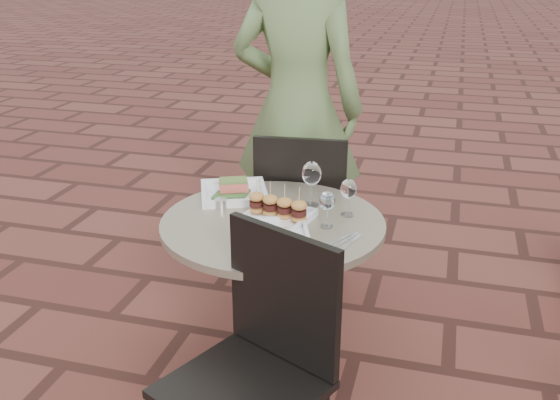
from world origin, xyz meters
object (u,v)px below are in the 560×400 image
(chair_far, at_px, (302,206))
(plate_salmon, at_px, (234,191))
(plate_sliders, at_px, (278,212))
(cafe_table, at_px, (273,274))
(diner, at_px, (297,108))
(chair_near, at_px, (262,349))
(plate_tuna, at_px, (274,233))

(chair_far, height_order, plate_salmon, chair_far)
(plate_salmon, xyz_separation_m, plate_sliders, (0.26, -0.20, 0.02))
(cafe_table, relative_size, plate_salmon, 2.43)
(chair_far, bearing_deg, cafe_table, 86.47)
(chair_far, height_order, plate_sliders, chair_far)
(cafe_table, relative_size, diner, 0.47)
(cafe_table, height_order, plate_salmon, plate_salmon)
(cafe_table, relative_size, chair_far, 0.97)
(chair_far, relative_size, plate_sliders, 3.15)
(plate_salmon, relative_size, plate_sliders, 1.26)
(diner, height_order, plate_salmon, diner)
(diner, bearing_deg, chair_near, 101.25)
(cafe_table, bearing_deg, plate_salmon, 139.26)
(cafe_table, distance_m, chair_near, 0.62)
(chair_far, distance_m, chair_near, 1.21)
(diner, bearing_deg, plate_salmon, 82.63)
(chair_near, bearing_deg, cafe_table, 127.83)
(cafe_table, relative_size, chair_near, 0.97)
(diner, bearing_deg, plate_tuna, 100.80)
(cafe_table, xyz_separation_m, chair_far, (-0.02, 0.60, 0.07))
(plate_tuna, bearing_deg, plate_salmon, 129.00)
(diner, xyz_separation_m, plate_sliders, (0.15, -0.91, -0.19))
(cafe_table, xyz_separation_m, diner, (-0.13, 0.91, 0.48))
(cafe_table, xyz_separation_m, plate_tuna, (0.05, -0.15, 0.26))
(diner, relative_size, plate_sliders, 6.53)
(chair_near, bearing_deg, chair_far, 122.48)
(cafe_table, distance_m, plate_salmon, 0.41)
(cafe_table, xyz_separation_m, plate_salmon, (-0.24, 0.21, 0.27))
(chair_far, distance_m, diner, 0.53)
(plate_salmon, bearing_deg, plate_sliders, -38.28)
(chair_far, xyz_separation_m, diner, (-0.11, 0.32, 0.41))
(cafe_table, bearing_deg, plate_tuna, -72.03)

